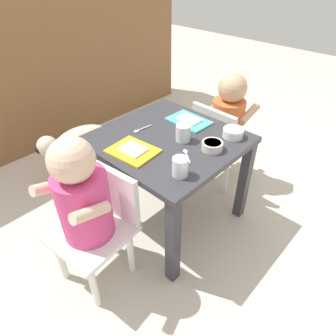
# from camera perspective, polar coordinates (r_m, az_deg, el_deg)

# --- Properties ---
(ground_plane) EXTENTS (7.00, 7.00, 0.00)m
(ground_plane) POSITION_cam_1_polar(r_m,az_deg,el_deg) (1.59, 0.00, -8.77)
(ground_plane) COLOR beige
(kitchen_cabinet_back) EXTENTS (2.37, 0.32, 0.94)m
(kitchen_cabinet_back) POSITION_cam_1_polar(r_m,az_deg,el_deg) (2.25, -24.48, 16.30)
(kitchen_cabinet_back) COLOR brown
(kitchen_cabinet_back) RESTS_ON ground
(dining_table) EXTENTS (0.57, 0.59, 0.47)m
(dining_table) POSITION_cam_1_polar(r_m,az_deg,el_deg) (1.35, 0.00, 2.85)
(dining_table) COLOR #333338
(dining_table) RESTS_ON ground
(seated_child_left) EXTENTS (0.31, 0.31, 0.68)m
(seated_child_left) POSITION_cam_1_polar(r_m,az_deg,el_deg) (1.10, -15.47, -5.97)
(seated_child_left) COLOR white
(seated_child_left) RESTS_ON ground
(seated_child_right) EXTENTS (0.29, 0.29, 0.63)m
(seated_child_right) POSITION_cam_1_polar(r_m,az_deg,el_deg) (1.65, 11.10, 9.24)
(seated_child_right) COLOR white
(seated_child_right) RESTS_ON ground
(dog) EXTENTS (0.46, 0.25, 0.30)m
(dog) POSITION_cam_1_polar(r_m,az_deg,el_deg) (1.85, -16.46, 4.49)
(dog) COLOR beige
(dog) RESTS_ON ground
(food_tray_left) EXTENTS (0.17, 0.20, 0.02)m
(food_tray_left) POSITION_cam_1_polar(r_m,az_deg,el_deg) (1.22, -6.70, 3.31)
(food_tray_left) COLOR gold
(food_tray_left) RESTS_ON dining_table
(food_tray_right) EXTENTS (0.14, 0.20, 0.02)m
(food_tray_right) POSITION_cam_1_polar(r_m,az_deg,el_deg) (1.43, 4.02, 9.01)
(food_tray_right) COLOR #4CC6BC
(food_tray_right) RESTS_ON dining_table
(water_cup_left) EXTENTS (0.06, 0.06, 0.07)m
(water_cup_left) POSITION_cam_1_polar(r_m,az_deg,el_deg) (1.27, 2.89, 6.56)
(water_cup_left) COLOR white
(water_cup_left) RESTS_ON dining_table
(water_cup_right) EXTENTS (0.06, 0.06, 0.07)m
(water_cup_right) POSITION_cam_1_polar(r_m,az_deg,el_deg) (1.07, 2.33, 0.03)
(water_cup_right) COLOR white
(water_cup_right) RESTS_ON dining_table
(veggie_bowl_far) EXTENTS (0.09, 0.09, 0.03)m
(veggie_bowl_far) POSITION_cam_1_polar(r_m,az_deg,el_deg) (1.23, 8.44, 4.26)
(veggie_bowl_far) COLOR silver
(veggie_bowl_far) RESTS_ON dining_table
(veggie_bowl_near) EXTENTS (0.09, 0.09, 0.04)m
(veggie_bowl_near) POSITION_cam_1_polar(r_m,az_deg,el_deg) (1.33, 12.31, 6.63)
(veggie_bowl_near) COLOR white
(veggie_bowl_near) RESTS_ON dining_table
(spoon_by_left_tray) EXTENTS (0.10, 0.02, 0.01)m
(spoon_by_left_tray) POSITION_cam_1_polar(r_m,az_deg,el_deg) (1.37, -5.19, 7.34)
(spoon_by_left_tray) COLOR silver
(spoon_by_left_tray) RESTS_ON dining_table
(spoon_by_right_tray) EXTENTS (0.07, 0.09, 0.01)m
(spoon_by_right_tray) POSITION_cam_1_polar(r_m,az_deg,el_deg) (1.19, 3.58, 2.56)
(spoon_by_right_tray) COLOR silver
(spoon_by_right_tray) RESTS_ON dining_table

